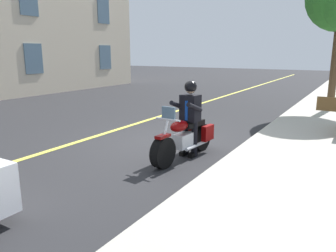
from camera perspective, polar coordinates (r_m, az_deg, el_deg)
The scene contains 4 objects.
ground_plane at distance 8.63m, azimuth -1.09°, elevation -3.04°, with size 80.00×80.00×0.00m, color #28282B.
lane_center_stripe at distance 9.80m, azimuth -11.08°, elevation -1.32°, with size 60.00×0.16×0.01m, color #E5DB4C.
motorcycle_main at distance 7.38m, azimuth 3.02°, elevation -2.16°, with size 2.22×0.71×1.26m.
rider_main at distance 7.41m, azimuth 3.84°, elevation 2.52°, with size 0.65×0.58×1.74m.
Camera 1 is at (7.06, 4.38, 2.36)m, focal length 34.93 mm.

